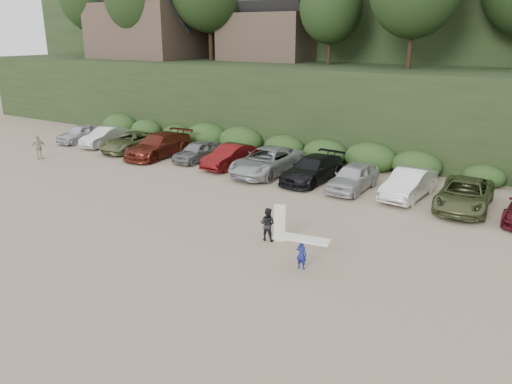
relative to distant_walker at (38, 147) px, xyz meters
The scene contains 6 objects.
ground 20.01m from the distant_walker, 13.96° to the right, with size 120.00×120.00×0.00m, color tan.
hillside_backdrop 37.97m from the distant_walker, 58.39° to the left, with size 90.00×41.50×28.00m.
parked_cars 18.01m from the distant_walker, 16.50° to the left, with size 39.87×6.03×1.64m.
distant_walker is the anchor object (origin of this frame).
child_surfer 23.89m from the distant_walker, 13.11° to the right, with size 2.14×0.92×1.24m.
adult_surfer 21.20m from the distant_walker, 10.27° to the right, with size 1.20×0.62×1.70m.
Camera 1 is at (11.42, -15.80, 8.45)m, focal length 35.00 mm.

